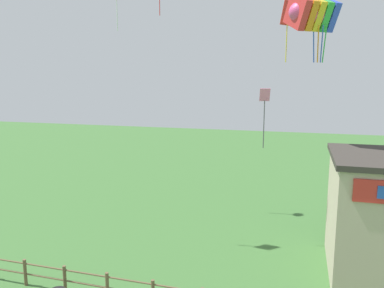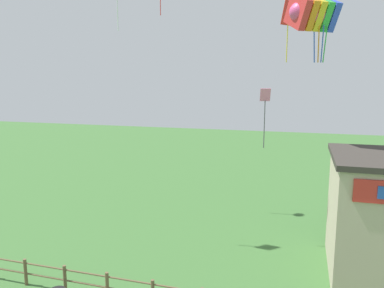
% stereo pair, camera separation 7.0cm
% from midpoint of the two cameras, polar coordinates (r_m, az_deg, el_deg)
% --- Properties ---
extents(kite_rainbow_parafoil, '(3.10, 2.97, 3.31)m').
position_cam_midpoint_polar(kite_rainbow_parafoil, '(20.13, 17.97, 18.47)').
color(kite_rainbow_parafoil, '#E54C8C').
extents(kite_red_diamond, '(0.77, 0.93, 3.28)m').
position_cam_midpoint_polar(kite_red_diamond, '(22.30, 14.52, 18.04)').
color(kite_red_diamond, red).
extents(kite_pink_diamond, '(0.59, 0.44, 3.12)m').
position_cam_midpoint_polar(kite_pink_diamond, '(19.85, 11.14, 5.39)').
color(kite_pink_diamond, pink).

